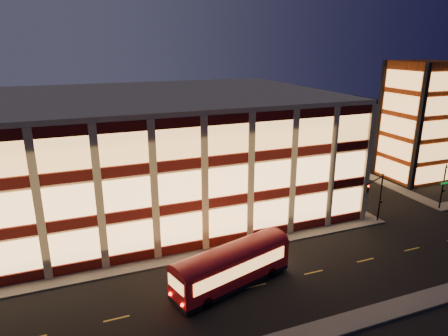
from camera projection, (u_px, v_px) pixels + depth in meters
name	position (u px, v px, depth m)	size (l,w,h in m)	color
ground	(192.00, 262.00, 39.14)	(200.00, 200.00, 0.00)	black
sidewalk_office_south	(160.00, 262.00, 38.96)	(54.00, 2.00, 0.15)	#514F4C
sidewalk_office_east	(301.00, 180.00, 62.21)	(2.00, 30.00, 0.15)	#514F4C
sidewalk_tower_west	(359.00, 172.00, 66.04)	(2.00, 30.00, 0.15)	#514F4C
office_building	(130.00, 151.00, 50.97)	(50.45, 30.45, 14.50)	tan
stair_tower	(418.00, 122.00, 60.95)	(8.60, 8.60, 18.00)	#8C3814
traffic_signal_far	(376.00, 192.00, 45.84)	(3.79, 1.87, 6.00)	black
trolley_bus	(232.00, 264.00, 34.72)	(11.62, 5.91, 3.82)	#9F080F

